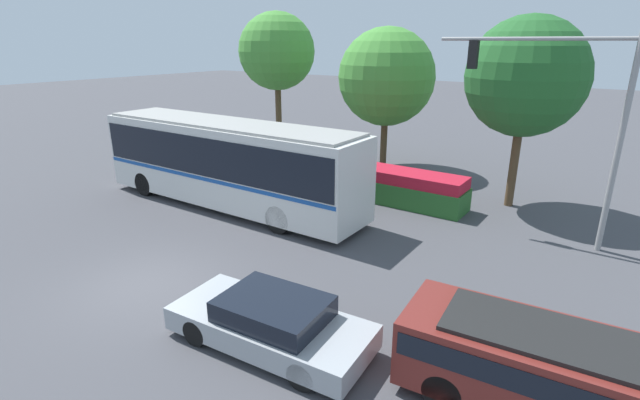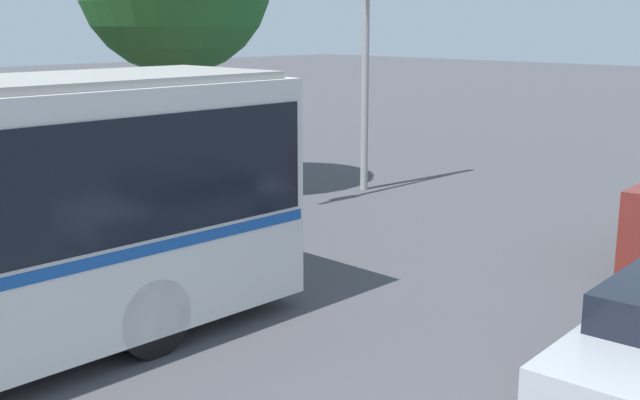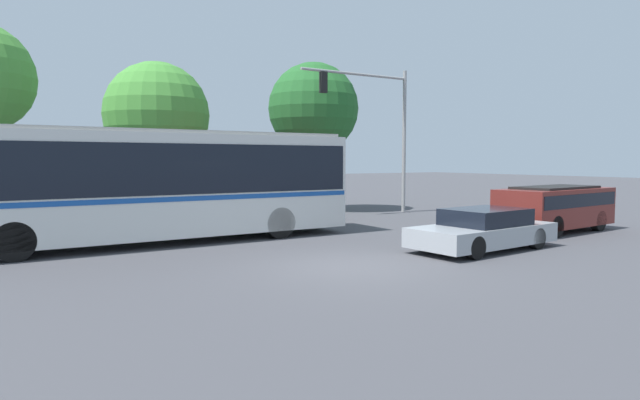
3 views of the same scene
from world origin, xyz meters
TOP-DOWN VIEW (x-y plane):
  - traffic_light_pole at (8.46, 9.62)m, footprint 5.79×0.24m
  - flowering_hedge at (2.08, 10.14)m, footprint 6.65×1.50m

SIDE VIEW (x-z plane):
  - flowering_hedge at x=2.08m, z-range -0.01..1.35m
  - traffic_light_pole at x=8.46m, z-range 1.10..7.85m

